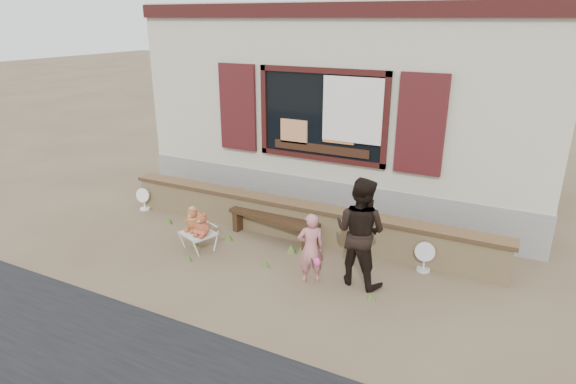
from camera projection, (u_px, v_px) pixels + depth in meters
The scene contains 12 objects.
ground at pixel (271, 261), 7.83m from camera, with size 80.00×80.00×0.00m, color brown.
shopfront at pixel (366, 99), 10.90m from camera, with size 8.04×5.13×4.00m.
brick_wall at pixel (298, 220), 8.55m from camera, with size 7.10×0.36×0.67m.
bench at pixel (273, 222), 8.50m from camera, with size 1.76×0.57×0.44m.
folding_chair at pixel (198, 234), 8.13m from camera, with size 0.63×0.60×0.31m.
teddy_bear_left at pixel (193, 219), 8.14m from camera, with size 0.30×0.26×0.41m, color brown, non-canonical shape.
teddy_bear_right at pixel (202, 224), 7.95m from camera, with size 0.30×0.26×0.41m, color brown, non-canonical shape.
child at pixel (311, 248), 7.06m from camera, with size 0.40×0.26×1.09m, color #D27D80.
adult at pixel (360, 232), 6.94m from camera, with size 0.80×0.62×1.64m, color black.
fan_left at pixel (144, 199), 9.84m from camera, with size 0.30×0.20×0.47m.
fan_right at pixel (425, 256), 7.44m from camera, with size 0.31×0.21×0.50m.
grass_tufts at pixel (245, 246), 8.20m from camera, with size 4.40×1.18×0.14m.
Camera 1 is at (3.40, -6.09, 3.73)m, focal length 30.00 mm.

